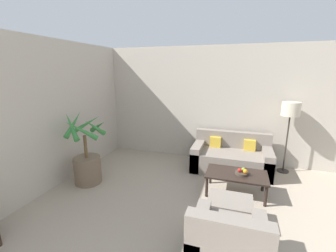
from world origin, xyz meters
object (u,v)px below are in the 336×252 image
(apple_red, at_px, (240,170))
(apple_green, at_px, (243,169))
(coffee_table, at_px, (236,176))
(ottoman, at_px, (229,211))
(fruit_bowl, at_px, (242,173))
(armchair, at_px, (228,247))
(sofa_loveseat, at_px, (231,158))
(orange_fruit, at_px, (245,171))
(floor_lamp, at_px, (290,112))
(potted_palm, at_px, (87,161))

(apple_red, distance_m, apple_green, 0.08)
(coffee_table, xyz_separation_m, apple_red, (0.05, -0.02, 0.12))
(apple_red, distance_m, ottoman, 0.89)
(fruit_bowl, bearing_deg, apple_green, 59.31)
(apple_green, xyz_separation_m, armchair, (-0.15, -1.67, -0.20))
(coffee_table, bearing_deg, ottoman, -94.01)
(sofa_loveseat, xyz_separation_m, coffee_table, (0.13, -1.01, 0.07))
(fruit_bowl, bearing_deg, orange_fruit, -34.88)
(apple_green, bearing_deg, apple_red, -141.02)
(fruit_bowl, relative_size, apple_green, 3.27)
(floor_lamp, bearing_deg, apple_green, -124.65)
(sofa_loveseat, xyz_separation_m, apple_red, (0.18, -1.03, 0.19))
(fruit_bowl, height_order, orange_fruit, orange_fruit)
(potted_palm, xyz_separation_m, coffee_table, (2.76, 0.45, -0.11))
(floor_lamp, bearing_deg, coffee_table, -127.22)
(sofa_loveseat, height_order, ottoman, sofa_loveseat)
(coffee_table, xyz_separation_m, apple_green, (0.11, 0.03, 0.12))
(apple_red, height_order, ottoman, apple_red)
(coffee_table, bearing_deg, fruit_bowl, -6.55)
(coffee_table, height_order, ottoman, coffee_table)
(ottoman, bearing_deg, apple_red, 82.70)
(apple_red, distance_m, orange_fruit, 0.10)
(potted_palm, bearing_deg, floor_lamp, 24.77)
(apple_green, bearing_deg, ottoman, -100.75)
(fruit_bowl, bearing_deg, floor_lamp, 55.48)
(fruit_bowl, distance_m, armchair, 1.64)
(fruit_bowl, relative_size, orange_fruit, 2.94)
(apple_red, xyz_separation_m, armchair, (-0.09, -1.62, -0.20))
(fruit_bowl, xyz_separation_m, ottoman, (-0.14, -0.85, -0.22))
(sofa_loveseat, distance_m, floor_lamp, 1.53)
(floor_lamp, xyz_separation_m, orange_fruit, (-0.82, -1.31, -0.84))
(apple_red, height_order, orange_fruit, orange_fruit)
(orange_fruit, bearing_deg, armchair, -96.44)
(sofa_loveseat, xyz_separation_m, orange_fruit, (0.27, -1.06, 0.20))
(floor_lamp, bearing_deg, sofa_loveseat, -166.98)
(potted_palm, bearing_deg, apple_green, 9.55)
(floor_lamp, height_order, apple_red, floor_lamp)
(floor_lamp, xyz_separation_m, armchair, (-1.00, -2.91, -1.04))
(coffee_table, bearing_deg, sofa_loveseat, 97.54)
(coffee_table, height_order, orange_fruit, orange_fruit)
(coffee_table, height_order, apple_red, apple_red)
(ottoman, bearing_deg, fruit_bowl, 80.35)
(coffee_table, relative_size, ottoman, 1.69)
(sofa_loveseat, bearing_deg, fruit_bowl, -77.96)
(floor_lamp, bearing_deg, fruit_bowl, -124.52)
(floor_lamp, height_order, apple_green, floor_lamp)
(fruit_bowl, xyz_separation_m, armchair, (-0.12, -1.63, -0.14))
(coffee_table, distance_m, orange_fruit, 0.20)
(sofa_loveseat, bearing_deg, floor_lamp, 13.02)
(sofa_loveseat, bearing_deg, armchair, -87.99)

